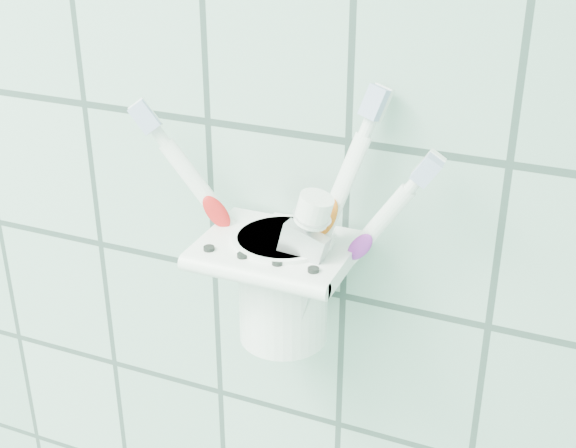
# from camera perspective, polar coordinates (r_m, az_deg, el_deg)

# --- Properties ---
(holder_bracket) EXTENTS (0.11, 0.10, 0.03)m
(holder_bracket) POSITION_cam_1_polar(r_m,az_deg,el_deg) (0.59, -0.73, -1.92)
(holder_bracket) COLOR white
(holder_bracket) RESTS_ON wall_back
(cup) EXTENTS (0.08, 0.08, 0.09)m
(cup) POSITION_cam_1_polar(r_m,az_deg,el_deg) (0.61, -0.34, -4.22)
(cup) COLOR white
(cup) RESTS_ON holder_bracket
(toothbrush_pink) EXTENTS (0.11, 0.03, 0.20)m
(toothbrush_pink) POSITION_cam_1_polar(r_m,az_deg,el_deg) (0.59, 0.51, 1.96)
(toothbrush_pink) COLOR white
(toothbrush_pink) RESTS_ON cup
(toothbrush_blue) EXTENTS (0.06, 0.06, 0.20)m
(toothbrush_blue) POSITION_cam_1_polar(r_m,az_deg,el_deg) (0.56, -0.72, 0.49)
(toothbrush_blue) COLOR white
(toothbrush_blue) RESTS_ON cup
(toothbrush_orange) EXTENTS (0.09, 0.02, 0.18)m
(toothbrush_orange) POSITION_cam_1_polar(r_m,az_deg,el_deg) (0.59, 0.58, 0.83)
(toothbrush_orange) COLOR white
(toothbrush_orange) RESTS_ON cup
(toothpaste_tube) EXTENTS (0.06, 0.03, 0.14)m
(toothpaste_tube) POSITION_cam_1_polar(r_m,az_deg,el_deg) (0.58, -0.83, -1.99)
(toothpaste_tube) COLOR silver
(toothpaste_tube) RESTS_ON cup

